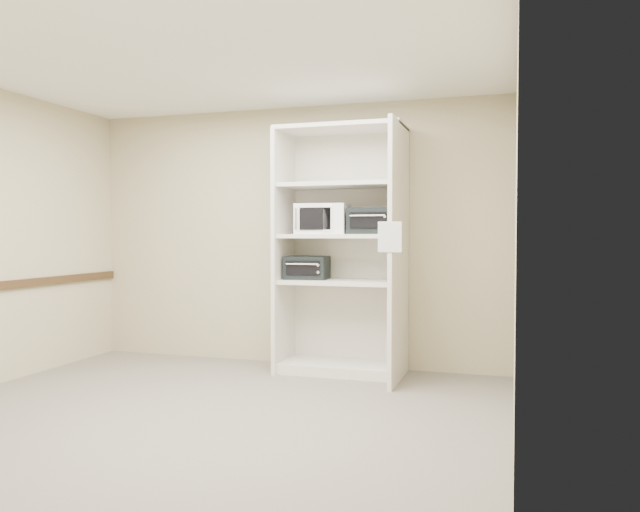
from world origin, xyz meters
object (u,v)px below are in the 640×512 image
(microwave, at_px, (323,219))
(toaster_oven_upper, at_px, (373,221))
(shelving_unit, at_px, (346,258))
(toaster_oven_lower, at_px, (307,268))

(microwave, distance_m, toaster_oven_upper, 0.51)
(microwave, bearing_deg, shelving_unit, 7.90)
(toaster_oven_upper, bearing_deg, microwave, -176.21)
(toaster_oven_lower, bearing_deg, microwave, -14.98)
(toaster_oven_lower, bearing_deg, shelving_unit, -1.85)
(microwave, bearing_deg, toaster_oven_upper, -4.91)
(toaster_oven_upper, bearing_deg, toaster_oven_lower, -178.95)
(shelving_unit, bearing_deg, microwave, -168.08)
(toaster_oven_lower, bearing_deg, toaster_oven_upper, -7.17)
(shelving_unit, xyz_separation_m, toaster_oven_upper, (0.28, -0.06, 0.36))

